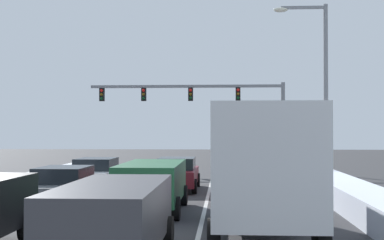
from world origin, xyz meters
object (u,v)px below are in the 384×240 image
(box_truck_right_lane_nearest, at_px, (260,165))
(suv_charcoal_center_lane_nearest, at_px, (113,215))
(sedan_red_right_lane_second, at_px, (249,180))
(sedan_maroon_center_lane_third, at_px, (177,174))
(sedan_white_left_lane_third, at_px, (97,174))
(suv_green_center_lane_second, at_px, (152,182))
(sedan_gray_left_lane_second, at_px, (65,188))
(street_lamp_right_mid, at_px, (319,79))
(sedan_silver_right_lane_third, at_px, (247,168))
(traffic_light_gantry, at_px, (209,101))

(box_truck_right_lane_nearest, xyz_separation_m, suv_charcoal_center_lane_nearest, (-3.21, -2.79, -0.88))
(box_truck_right_lane_nearest, distance_m, sedan_red_right_lane_second, 8.37)
(sedan_red_right_lane_second, distance_m, suv_charcoal_center_lane_nearest, 11.58)
(sedan_maroon_center_lane_third, bearing_deg, sedan_white_left_lane_third, -169.39)
(suv_green_center_lane_second, distance_m, sedan_white_left_lane_third, 7.00)
(box_truck_right_lane_nearest, relative_size, sedan_gray_left_lane_second, 1.60)
(sedan_white_left_lane_third, xyz_separation_m, street_lamp_right_mid, (10.51, 2.46, 4.57))
(box_truck_right_lane_nearest, height_order, suv_charcoal_center_lane_nearest, box_truck_right_lane_nearest)
(sedan_silver_right_lane_third, height_order, suv_green_center_lane_second, suv_green_center_lane_second)
(suv_green_center_lane_second, xyz_separation_m, sedan_gray_left_lane_second, (-3.13, 0.31, -0.25))
(sedan_gray_left_lane_second, relative_size, traffic_light_gantry, 0.32)
(suv_charcoal_center_lane_nearest, relative_size, suv_green_center_lane_second, 1.00)
(sedan_silver_right_lane_third, xyz_separation_m, suv_charcoal_center_lane_nearest, (-3.53, -17.80, 0.25))
(sedan_red_right_lane_second, relative_size, street_lamp_right_mid, 0.50)
(sedan_maroon_center_lane_third, xyz_separation_m, traffic_light_gantry, (1.13, 13.58, 4.12))
(suv_green_center_lane_second, distance_m, street_lamp_right_mid, 11.98)
(traffic_light_gantry, bearing_deg, sedan_gray_left_lane_second, -102.66)
(box_truck_right_lane_nearest, distance_m, suv_charcoal_center_lane_nearest, 4.34)
(suv_charcoal_center_lane_nearest, relative_size, sedan_gray_left_lane_second, 1.09)
(sedan_red_right_lane_second, bearing_deg, suv_charcoal_center_lane_nearest, -106.76)
(sedan_red_right_lane_second, height_order, street_lamp_right_mid, street_lamp_right_mid)
(sedan_silver_right_lane_third, xyz_separation_m, sedan_gray_left_lane_second, (-6.81, -10.26, 0.00))
(traffic_light_gantry, bearing_deg, suv_green_center_lane_second, -93.88)
(sedan_red_right_lane_second, distance_m, sedan_gray_left_lane_second, 7.50)
(sedan_maroon_center_lane_third, bearing_deg, traffic_light_gantry, 85.26)
(sedan_white_left_lane_third, distance_m, street_lamp_right_mid, 11.72)
(suv_green_center_lane_second, bearing_deg, sedan_gray_left_lane_second, 174.34)
(sedan_silver_right_lane_third, xyz_separation_m, sedan_white_left_lane_third, (-7.04, -4.44, 0.00))
(traffic_light_gantry, bearing_deg, sedan_maroon_center_lane_third, -94.74)
(sedan_maroon_center_lane_third, distance_m, street_lamp_right_mid, 8.46)
(sedan_red_right_lane_second, relative_size, sedan_gray_left_lane_second, 1.00)
(box_truck_right_lane_nearest, bearing_deg, sedan_maroon_center_lane_third, 105.39)
(sedan_silver_right_lane_third, height_order, sedan_maroon_center_lane_third, same)
(suv_charcoal_center_lane_nearest, bearing_deg, sedan_white_left_lane_third, 104.72)
(box_truck_right_lane_nearest, relative_size, sedan_white_left_lane_third, 1.60)
(sedan_red_right_lane_second, relative_size, sedan_maroon_center_lane_third, 1.00)
(box_truck_right_lane_nearest, bearing_deg, traffic_light_gantry, 94.54)
(suv_charcoal_center_lane_nearest, distance_m, sedan_maroon_center_lane_third, 14.04)
(sedan_white_left_lane_third, height_order, street_lamp_right_mid, street_lamp_right_mid)
(suv_green_center_lane_second, xyz_separation_m, street_lamp_right_mid, (7.14, 8.59, 4.32))
(sedan_silver_right_lane_third, relative_size, sedan_white_left_lane_third, 1.00)
(street_lamp_right_mid, bearing_deg, sedan_silver_right_lane_third, 150.31)
(sedan_silver_right_lane_third, xyz_separation_m, street_lamp_right_mid, (3.46, -1.98, 4.57))
(suv_green_center_lane_second, distance_m, sedan_maroon_center_lane_third, 6.82)
(sedan_red_right_lane_second, xyz_separation_m, suv_green_center_lane_second, (-3.48, -3.86, 0.25))
(suv_charcoal_center_lane_nearest, relative_size, street_lamp_right_mid, 0.54)
(sedan_red_right_lane_second, relative_size, sedan_silver_right_lane_third, 1.00)
(sedan_silver_right_lane_third, distance_m, traffic_light_gantry, 10.89)
(suv_green_center_lane_second, height_order, sedan_gray_left_lane_second, suv_green_center_lane_second)
(sedan_maroon_center_lane_third, distance_m, sedan_white_left_lane_third, 3.69)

